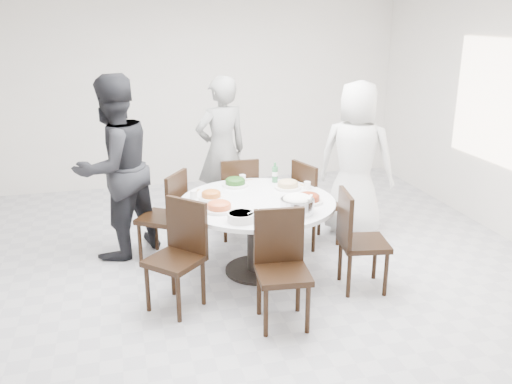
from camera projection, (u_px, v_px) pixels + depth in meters
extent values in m
cube|color=silver|center=(251.00, 263.00, 5.60)|extent=(6.00, 6.00, 0.01)
cube|color=white|center=(201.00, 90.00, 7.92)|extent=(6.00, 0.01, 2.80)
cube|color=white|center=(416.00, 264.00, 2.41)|extent=(6.00, 0.01, 2.80)
cylinder|color=white|center=(257.00, 237.00, 5.32)|extent=(1.50, 1.50, 0.75)
cube|color=black|center=(317.00, 203.00, 5.96)|extent=(0.52, 0.52, 0.95)
cube|color=black|center=(237.00, 196.00, 6.17)|extent=(0.43, 0.43, 0.95)
cube|color=black|center=(161.00, 216.00, 5.58)|extent=(0.58, 0.58, 0.95)
cube|color=black|center=(174.00, 258.00, 4.62)|extent=(0.59, 0.59, 0.95)
cube|color=black|center=(283.00, 272.00, 4.37)|extent=(0.46, 0.46, 0.95)
cube|color=black|center=(364.00, 241.00, 4.96)|extent=(0.48, 0.48, 0.95)
imported|color=white|center=(356.00, 159.00, 6.15)|extent=(1.03, 0.97, 1.77)
imported|color=black|center=(222.00, 151.00, 6.47)|extent=(0.74, 0.57, 1.79)
imported|color=black|center=(115.00, 168.00, 5.54)|extent=(1.17, 1.14, 1.91)
cylinder|color=white|center=(235.00, 183.00, 5.63)|extent=(0.27, 0.27, 0.07)
cylinder|color=white|center=(288.00, 185.00, 5.54)|extent=(0.27, 0.27, 0.07)
cylinder|color=white|center=(211.00, 196.00, 5.23)|extent=(0.24, 0.24, 0.06)
cylinder|color=white|center=(308.00, 199.00, 5.13)|extent=(0.28, 0.28, 0.07)
cylinder|color=white|center=(219.00, 207.00, 4.91)|extent=(0.28, 0.28, 0.07)
cylinder|color=silver|center=(297.00, 206.00, 4.86)|extent=(0.31, 0.31, 0.13)
cylinder|color=white|center=(241.00, 217.00, 4.67)|extent=(0.24, 0.24, 0.07)
cylinder|color=#2B6D3E|center=(275.00, 172.00, 5.73)|extent=(0.06, 0.06, 0.21)
cylinder|color=white|center=(246.00, 179.00, 5.73)|extent=(0.07, 0.07, 0.08)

